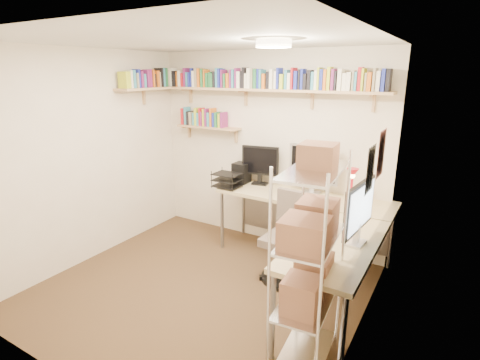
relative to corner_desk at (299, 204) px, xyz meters
name	(u,v)px	position (x,y,z in m)	size (l,w,h in m)	color
ground	(201,289)	(-0.70, -0.94, -0.80)	(3.20, 3.20, 0.00)	#45311D
room_shell	(196,146)	(-0.70, -0.94, 0.74)	(3.24, 3.04, 2.52)	beige
wall_shelves	(233,88)	(-1.09, 0.36, 1.23)	(3.12, 1.09, 0.80)	tan
corner_desk	(299,204)	(0.00, 0.00, 0.00)	(2.17, 2.12, 1.41)	beige
office_chair	(287,244)	(-0.01, -0.26, -0.39)	(0.52, 0.53, 0.99)	black
wire_rack	(310,248)	(0.66, -1.43, 0.23)	(0.42, 0.76, 1.77)	silver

